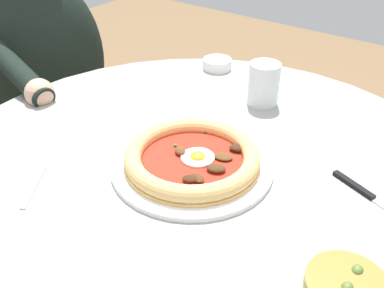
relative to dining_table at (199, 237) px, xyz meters
The scene contains 9 objects.
dining_table is the anchor object (origin of this frame).
pizza_on_plate 0.21m from the dining_table, 154.68° to the left, with size 0.30×0.30×0.04m.
water_glass 0.37m from the dining_table, ahead, with size 0.07×0.07×0.10m.
steak_knife 0.36m from the dining_table, 70.54° to the right, with size 0.09×0.21×0.01m.
ramekin_capers 0.50m from the dining_table, 30.17° to the left, with size 0.08×0.08×0.03m.
olive_pan 0.40m from the dining_table, 109.94° to the right, with size 0.14×0.11×0.05m.
fork_utensil 0.35m from the dining_table, 133.30° to the left, with size 0.16×0.12×0.00m.
diner_person 0.75m from the dining_table, 75.18° to the left, with size 0.46×0.48×1.17m.
cafe_chair_diner 0.90m from the dining_table, 75.05° to the left, with size 0.50×0.50×0.91m.
Camera 1 is at (-0.55, -0.40, 1.25)m, focal length 41.64 mm.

